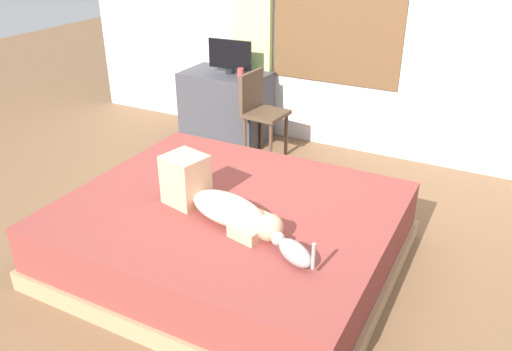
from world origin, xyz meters
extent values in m
plane|color=brown|center=(0.00, 0.00, 0.00)|extent=(16.00, 16.00, 0.00)
cube|color=silver|center=(0.00, 2.39, 1.45)|extent=(6.40, 0.12, 2.90)
cube|color=brown|center=(-0.15, 2.32, 1.38)|extent=(1.33, 0.02, 1.38)
cube|color=white|center=(-0.15, 2.32, 1.38)|extent=(1.25, 0.02, 1.30)
cube|color=#997A56|center=(-0.03, 0.00, 0.07)|extent=(2.22, 1.88, 0.14)
cube|color=brown|center=(-0.03, 0.00, 0.30)|extent=(2.15, 1.83, 0.33)
ellipsoid|color=#CCB299|center=(0.07, -0.19, 0.55)|extent=(0.60, 0.38, 0.17)
sphere|color=tan|center=(0.40, -0.26, 0.55)|extent=(0.17, 0.17, 0.17)
cube|color=tan|center=(-0.30, -0.10, 0.64)|extent=(0.31, 0.29, 0.34)
cube|color=tan|center=(0.29, -0.23, 0.51)|extent=(0.26, 0.32, 0.08)
ellipsoid|color=gray|center=(0.63, -0.40, 0.53)|extent=(0.28, 0.22, 0.13)
sphere|color=gray|center=(0.49, -0.33, 0.54)|extent=(0.08, 0.08, 0.08)
cylinder|color=gray|center=(0.77, -0.47, 0.60)|extent=(0.03, 0.03, 0.16)
cube|color=#38383D|center=(-1.23, 1.99, 0.37)|extent=(0.90, 0.56, 0.74)
cylinder|color=black|center=(-1.17, 1.99, 0.77)|extent=(0.10, 0.10, 0.05)
cube|color=black|center=(-1.17, 1.99, 0.94)|extent=(0.48, 0.05, 0.30)
cylinder|color=#B23D38|center=(-1.00, 1.91, 0.79)|extent=(0.07, 0.07, 0.09)
cylinder|color=#4C3828|center=(-0.46, 1.88, 0.22)|extent=(0.04, 0.04, 0.44)
cylinder|color=#4C3828|center=(-0.49, 1.57, 0.22)|extent=(0.04, 0.04, 0.44)
cylinder|color=#4C3828|center=(-0.76, 1.90, 0.22)|extent=(0.04, 0.04, 0.44)
cylinder|color=#4C3828|center=(-0.79, 1.60, 0.22)|extent=(0.04, 0.04, 0.44)
cube|color=#4C3828|center=(-0.62, 1.74, 0.46)|extent=(0.41, 0.41, 0.04)
cube|color=#4C3828|center=(-0.79, 1.75, 0.67)|extent=(0.07, 0.38, 0.38)
cube|color=#ADCC75|center=(-1.05, 2.27, 1.30)|extent=(0.44, 0.06, 2.60)
camera|label=1|loc=(1.54, -2.60, 2.20)|focal=36.26mm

